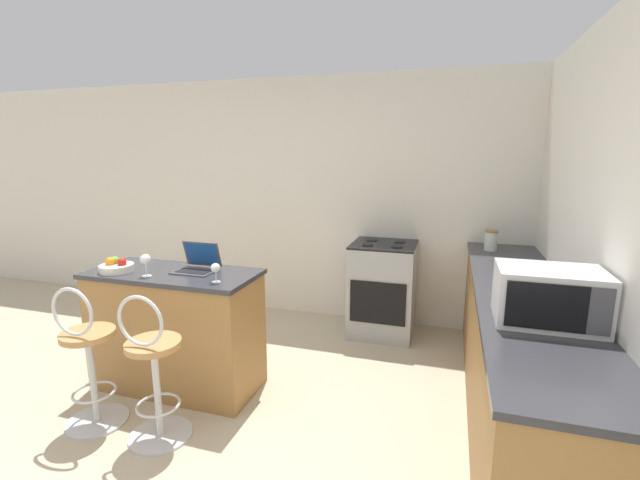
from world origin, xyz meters
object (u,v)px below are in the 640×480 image
(laptop, at_px, (198,264))
(toaster, at_px, (529,280))
(storage_jar, at_px, (491,240))
(wine_glass_short, at_px, (146,260))
(stove_range, at_px, (383,289))
(microwave, at_px, (549,296))
(fruit_bowl, at_px, (116,267))
(wine_glass_tall, at_px, (216,269))
(bar_stool_near, at_px, (88,361))
(bar_stool_far, at_px, (154,372))

(laptop, height_order, toaster, laptop)
(toaster, distance_m, storage_jar, 1.27)
(toaster, relative_size, wine_glass_short, 1.84)
(stove_range, height_order, storage_jar, storage_jar)
(microwave, xyz_separation_m, toaster, (-0.02, 0.46, -0.05))
(fruit_bowl, relative_size, wine_glass_short, 1.49)
(toaster, xyz_separation_m, wine_glass_tall, (-2.01, -0.35, 0.00))
(microwave, relative_size, storage_jar, 2.76)
(fruit_bowl, height_order, wine_glass_short, wine_glass_short)
(fruit_bowl, relative_size, storage_jar, 1.31)
(stove_range, bearing_deg, bar_stool_near, -128.06)
(storage_jar, bearing_deg, toaster, -84.32)
(bar_stool_far, distance_m, storage_jar, 2.99)
(microwave, height_order, wine_glass_tall, microwave)
(stove_range, xyz_separation_m, storage_jar, (0.97, -0.01, 0.56))
(fruit_bowl, bearing_deg, wine_glass_short, -7.62)
(laptop, distance_m, fruit_bowl, 0.61)
(fruit_bowl, bearing_deg, laptop, 20.00)
(wine_glass_tall, distance_m, storage_jar, 2.48)
(toaster, xyz_separation_m, fruit_bowl, (-2.87, -0.32, -0.06))
(bar_stool_far, bearing_deg, fruit_bowl, 144.14)
(fruit_bowl, bearing_deg, bar_stool_far, -35.86)
(wine_glass_tall, bearing_deg, laptop, 141.69)
(wine_glass_short, xyz_separation_m, storage_jar, (2.44, 1.63, -0.03))
(fruit_bowl, bearing_deg, storage_jar, 30.14)
(bar_stool_near, relative_size, wine_glass_short, 6.02)
(wine_glass_short, xyz_separation_m, wine_glass_tall, (0.56, 0.02, -0.02))
(microwave, relative_size, toaster, 1.70)
(bar_stool_far, relative_size, wine_glass_short, 6.02)
(laptop, bearing_deg, toaster, 2.93)
(microwave, bearing_deg, bar_stool_far, -171.50)
(bar_stool_far, distance_m, fruit_bowl, 0.95)
(stove_range, distance_m, fruit_bowl, 2.44)
(bar_stool_far, bearing_deg, storage_jar, 44.69)
(bar_stool_near, height_order, laptop, laptop)
(bar_stool_far, relative_size, microwave, 1.92)
(bar_stool_near, xyz_separation_m, toaster, (2.72, 0.80, 0.56))
(bar_stool_far, bearing_deg, toaster, 19.81)
(laptop, height_order, microwave, microwave)
(stove_range, height_order, wine_glass_tall, wine_glass_tall)
(toaster, height_order, storage_jar, toaster)
(bar_stool_near, bearing_deg, wine_glass_short, 69.75)
(bar_stool_far, relative_size, toaster, 3.28)
(bar_stool_far, xyz_separation_m, laptop, (-0.09, 0.68, 0.52))
(bar_stool_near, xyz_separation_m, fruit_bowl, (-0.14, 0.47, 0.51))
(toaster, xyz_separation_m, storage_jar, (-0.13, 1.27, 0.00))
(wine_glass_tall, bearing_deg, bar_stool_near, -147.73)
(bar_stool_far, distance_m, wine_glass_tall, 0.75)
(laptop, bearing_deg, stove_range, 49.33)
(bar_stool_near, relative_size, microwave, 1.92)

